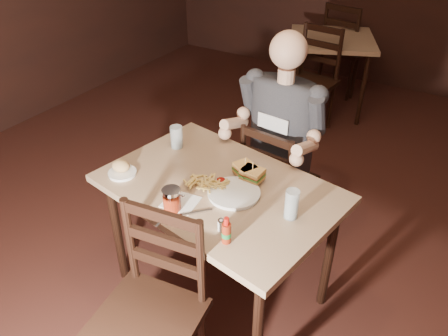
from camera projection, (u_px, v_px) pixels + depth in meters
The scene contains 23 objects.
room_shell at pixel (266, 61), 1.94m from camera, with size 7.00×7.00×7.00m.
main_table at pixel (219, 198), 2.28m from camera, with size 1.31×0.98×0.77m.
bg_table at pixel (331, 46), 4.33m from camera, with size 1.05×1.05×0.77m.
chair_far at pixel (278, 181), 2.84m from camera, with size 0.40×0.44×0.87m, color black, non-canonical shape.
chair_near at pixel (145, 322), 1.89m from camera, with size 0.44×0.48×0.95m, color black, non-canonical shape.
bg_chair_far at pixel (346, 49), 4.82m from camera, with size 0.46×0.50×1.00m, color black, non-canonical shape.
bg_chair_near at pixel (308, 83), 4.05m from camera, with size 0.45×0.49×0.97m, color black, non-canonical shape.
diner at pixel (280, 115), 2.53m from camera, with size 0.56×0.44×0.96m, color #303135, non-canonical shape.
dinner_plate at pixel (234, 194), 2.16m from camera, with size 0.26×0.26×0.01m, color white.
sandwich_left at pixel (245, 167), 2.26m from camera, with size 0.11×0.09×0.10m, color #DDA551, non-canonical shape.
sandwich_right at pixel (253, 171), 2.23m from camera, with size 0.11×0.09×0.10m, color #DDA551, non-canonical shape.
fries_pile at pixel (205, 182), 2.20m from camera, with size 0.25×0.18×0.04m, color #EECB6A, non-canonical shape.
ketchup_dollop at pixel (221, 180), 2.24m from camera, with size 0.05×0.05×0.01m, color maroon.
glass_left at pixel (177, 137), 2.51m from camera, with size 0.07×0.07×0.13m, color silver.
glass_right at pixel (292, 204), 1.99m from camera, with size 0.06×0.06×0.15m, color silver.
hot_sauce at pixel (226, 230), 1.85m from camera, with size 0.04×0.04×0.13m, color maroon, non-canonical shape.
salt_shaker at pixel (221, 225), 1.93m from camera, with size 0.03×0.03×0.06m, color white, non-canonical shape.
syrup_dispenser at pixel (172, 199), 2.04m from camera, with size 0.09×0.09×0.11m, color maroon, non-canonical shape.
napkin at pixel (181, 202), 2.11m from camera, with size 0.16×0.15×0.00m, color white.
knife at pixel (167, 215), 2.03m from camera, with size 0.01×0.19×0.00m, color silver.
fork at pixel (195, 212), 2.04m from camera, with size 0.01×0.17×0.01m, color silver.
side_plate at pixel (122, 174), 2.31m from camera, with size 0.15×0.15×0.01m, color white.
bread_roll at pixel (121, 166), 2.31m from camera, with size 0.10×0.08×0.06m, color tan.
Camera 1 is at (0.82, -1.70, 2.09)m, focal length 35.00 mm.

